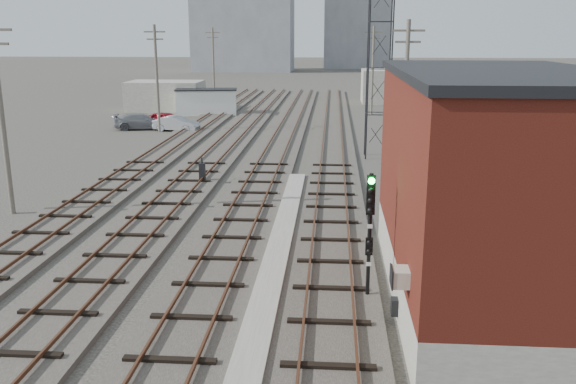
# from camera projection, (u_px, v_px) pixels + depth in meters

# --- Properties ---
(ground) EXTENTS (320.00, 320.00, 0.00)m
(ground) POSITION_uv_depth(u_px,v_px,m) (310.00, 112.00, 66.49)
(ground) COLOR #282621
(ground) RESTS_ON ground
(track_right) EXTENTS (3.20, 90.00, 0.39)m
(track_right) POSITION_uv_depth(u_px,v_px,m) (332.00, 145.00, 46.01)
(track_right) COLOR #332D28
(track_right) RESTS_ON ground
(track_mid_right) EXTENTS (3.20, 90.00, 0.39)m
(track_mid_right) POSITION_uv_depth(u_px,v_px,m) (280.00, 144.00, 46.30)
(track_mid_right) COLOR #332D28
(track_mid_right) RESTS_ON ground
(track_mid_left) EXTENTS (3.20, 90.00, 0.39)m
(track_mid_left) POSITION_uv_depth(u_px,v_px,m) (228.00, 143.00, 46.59)
(track_mid_left) COLOR #332D28
(track_mid_left) RESTS_ON ground
(track_left) EXTENTS (3.20, 90.00, 0.39)m
(track_left) POSITION_uv_depth(u_px,v_px,m) (176.00, 143.00, 46.87)
(track_left) COLOR #332D28
(track_left) RESTS_ON ground
(platform_curb) EXTENTS (0.90, 28.00, 0.26)m
(platform_curb) POSITION_uv_depth(u_px,v_px,m) (275.00, 265.00, 22.02)
(platform_curb) COLOR gray
(platform_curb) RESTS_ON ground
(brick_building) EXTENTS (6.54, 12.20, 7.22)m
(brick_building) POSITION_uv_depth(u_px,v_px,m) (494.00, 188.00, 18.71)
(brick_building) COLOR gray
(brick_building) RESTS_ON ground
(lattice_tower) EXTENTS (1.60, 1.60, 15.00)m
(lattice_tower) POSITION_uv_depth(u_px,v_px,m) (380.00, 45.00, 40.08)
(lattice_tower) COLOR black
(lattice_tower) RESTS_ON ground
(utility_pole_left_a) EXTENTS (1.80, 0.24, 9.00)m
(utility_pole_left_a) POSITION_uv_depth(u_px,v_px,m) (1.00, 112.00, 27.57)
(utility_pole_left_a) COLOR #595147
(utility_pole_left_a) RESTS_ON ground
(utility_pole_left_b) EXTENTS (1.80, 0.24, 9.00)m
(utility_pole_left_b) POSITION_uv_depth(u_px,v_px,m) (157.00, 76.00, 51.70)
(utility_pole_left_b) COLOR #595147
(utility_pole_left_b) RESTS_ON ground
(utility_pole_left_c) EXTENTS (1.80, 0.24, 9.00)m
(utility_pole_left_c) POSITION_uv_depth(u_px,v_px,m) (213.00, 62.00, 75.83)
(utility_pole_left_c) COLOR #595147
(utility_pole_left_c) RESTS_ON ground
(utility_pole_right_a) EXTENTS (1.80, 0.24, 9.00)m
(utility_pole_right_a) POSITION_uv_depth(u_px,v_px,m) (405.00, 97.00, 33.93)
(utility_pole_right_a) COLOR #595147
(utility_pole_right_a) RESTS_ON ground
(utility_pole_right_b) EXTENTS (1.80, 0.24, 9.00)m
(utility_pole_right_b) POSITION_uv_depth(u_px,v_px,m) (373.00, 68.00, 62.89)
(utility_pole_right_b) COLOR #595147
(utility_pole_right_b) RESTS_ON ground
(apartment_left) EXTENTS (22.00, 14.00, 30.00)m
(apartment_left) POSITION_uv_depth(u_px,v_px,m) (244.00, 3.00, 136.40)
(apartment_left) COLOR gray
(apartment_left) RESTS_ON ground
(apartment_right) EXTENTS (16.00, 12.00, 26.00)m
(apartment_right) POSITION_uv_depth(u_px,v_px,m) (357.00, 14.00, 149.52)
(apartment_right) COLOR gray
(apartment_right) RESTS_ON ground
(shed_left) EXTENTS (8.00, 5.00, 3.20)m
(shed_left) POSITION_uv_depth(u_px,v_px,m) (166.00, 96.00, 67.23)
(shed_left) COLOR gray
(shed_left) RESTS_ON ground
(shed_right) EXTENTS (6.00, 6.00, 4.00)m
(shed_right) POSITION_uv_depth(u_px,v_px,m) (386.00, 86.00, 74.99)
(shed_right) COLOR gray
(shed_right) RESTS_ON ground
(signal_mast) EXTENTS (0.40, 0.41, 4.14)m
(signal_mast) POSITION_uv_depth(u_px,v_px,m) (370.00, 227.00, 18.79)
(signal_mast) COLOR gray
(signal_mast) RESTS_ON ground
(switch_stand) EXTENTS (0.32, 0.32, 1.39)m
(switch_stand) POSITION_uv_depth(u_px,v_px,m) (202.00, 172.00, 34.42)
(switch_stand) COLOR black
(switch_stand) RESTS_ON ground
(site_trailer) EXTENTS (6.72, 3.71, 2.68)m
(site_trailer) POSITION_uv_depth(u_px,v_px,m) (207.00, 102.00, 63.80)
(site_trailer) COLOR white
(site_trailer) RESTS_ON ground
(car_red) EXTENTS (4.62, 3.55, 1.47)m
(car_red) POSITION_uv_depth(u_px,v_px,m) (166.00, 120.00, 54.57)
(car_red) COLOR maroon
(car_red) RESTS_ON ground
(car_silver) EXTENTS (4.12, 1.89, 1.31)m
(car_silver) POSITION_uv_depth(u_px,v_px,m) (176.00, 124.00, 53.06)
(car_silver) COLOR #A8AAB0
(car_silver) RESTS_ON ground
(car_grey) EXTENTS (5.07, 2.81, 1.39)m
(car_grey) POSITION_uv_depth(u_px,v_px,m) (142.00, 122.00, 54.03)
(car_grey) COLOR slate
(car_grey) RESTS_ON ground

